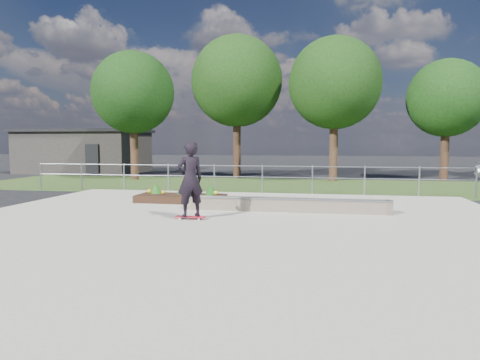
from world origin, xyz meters
name	(u,v)px	position (x,y,z in m)	size (l,w,h in m)	color
ground	(220,232)	(0.00, 0.00, 0.00)	(120.00, 120.00, 0.00)	black
grass_verge	(272,186)	(0.00, 11.00, 0.01)	(30.00, 8.00, 0.02)	#30491D
concrete_slab	(220,231)	(0.00, 0.00, 0.03)	(15.00, 15.00, 0.06)	#ACA898
fence	(262,175)	(0.00, 7.50, 0.77)	(20.06, 0.06, 1.20)	gray
building	(85,151)	(-14.00, 18.00, 1.51)	(8.40, 5.40, 3.00)	#282624
tree_far_left	(133,93)	(-8.00, 13.00, 4.85)	(4.55, 4.55, 7.15)	#362015
tree_mid_left	(237,82)	(-2.50, 15.00, 5.61)	(5.25, 5.25, 8.25)	black
tree_mid_right	(335,83)	(3.00, 14.00, 5.23)	(4.90, 4.90, 7.70)	#372116
tree_far_right	(447,98)	(9.00, 15.50, 4.48)	(4.20, 4.20, 6.60)	black
grind_ledge	(286,205)	(1.30, 2.93, 0.26)	(6.00, 0.44, 0.43)	brown
planter_bed	(181,196)	(-2.38, 4.37, 0.24)	(3.00, 1.20, 0.61)	black
skateboarder	(190,179)	(-1.07, 1.15, 1.12)	(0.86, 0.82, 2.06)	silver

